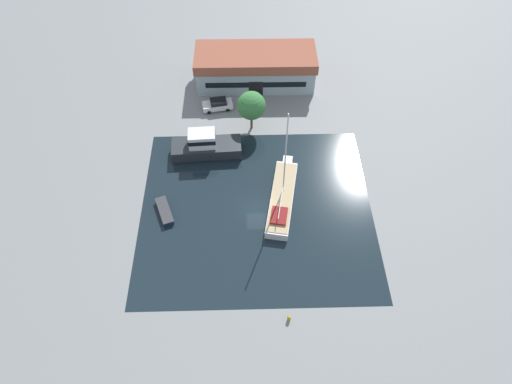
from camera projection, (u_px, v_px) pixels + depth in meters
The scene contains 9 objects.
ground_plane at pixel (256, 209), 56.94m from camera, with size 440.00×440.00×0.00m, color gray.
water_canal at pixel (256, 209), 56.94m from camera, with size 28.69×26.59×0.01m, color black.
warehouse_building at pixel (255, 67), 70.95m from camera, with size 18.61×7.49×5.30m.
quay_tree_near_building at pixel (251, 106), 63.03m from camera, with size 3.99×3.99×6.16m.
parked_car at pixel (218, 104), 68.21m from camera, with size 4.73×2.62×1.66m.
sailboat_moored at pixel (282, 197), 57.26m from camera, with size 4.78×12.99×13.88m.
motor_cruiser at pixel (205, 146), 61.96m from camera, with size 9.67×3.94×3.85m.
small_dinghy at pixel (165, 211), 56.35m from camera, with size 2.77×4.50×0.66m.
mooring_bollard at pixel (289, 318), 47.56m from camera, with size 0.39×0.39×0.74m.
Camera 1 is at (-0.89, -34.05, 45.69)m, focal length 32.00 mm.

